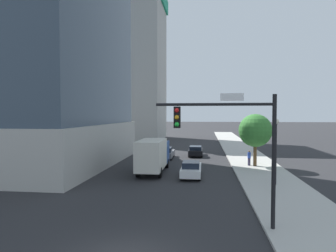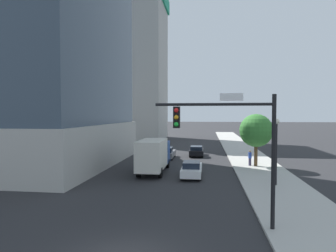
{
  "view_description": "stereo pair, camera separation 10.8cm",
  "coord_description": "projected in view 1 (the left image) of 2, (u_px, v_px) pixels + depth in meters",
  "views": [
    {
      "loc": [
        3.0,
        -10.61,
        5.64
      ],
      "look_at": [
        0.68,
        8.2,
        4.86
      ],
      "focal_mm": 31.91,
      "sensor_mm": 36.0,
      "label": 1
    },
    {
      "loc": [
        3.11,
        -10.59,
        5.64
      ],
      "look_at": [
        0.68,
        8.2,
        4.86
      ],
      "focal_mm": 31.91,
      "sensor_mm": 36.0,
      "label": 2
    }
  ],
  "objects": [
    {
      "name": "car_white",
      "position": [
        191.0,
        169.0,
        26.68
      ],
      "size": [
        1.75,
        4.75,
        1.42
      ],
      "color": "silver",
      "rests_on": "ground"
    },
    {
      "name": "street_tree",
      "position": [
        255.0,
        131.0,
        31.33
      ],
      "size": [
        3.47,
        3.47,
        5.47
      ],
      "color": "brown",
      "rests_on": "sidewalk"
    },
    {
      "name": "pedestrian_blue_shirt",
      "position": [
        249.0,
        158.0,
        31.62
      ],
      "size": [
        0.34,
        0.34,
        1.61
      ],
      "color": "#38334C",
      "rests_on": "sidewalk"
    },
    {
      "name": "car_gray",
      "position": [
        166.0,
        153.0,
        37.53
      ],
      "size": [
        1.86,
        4.53,
        1.46
      ],
      "color": "slate",
      "rests_on": "ground"
    },
    {
      "name": "box_truck",
      "position": [
        153.0,
        154.0,
        28.38
      ],
      "size": [
        2.24,
        7.26,
        3.22
      ],
      "color": "#1E4799",
      "rests_on": "ground"
    },
    {
      "name": "sidewalk",
      "position": [
        259.0,
        169.0,
        29.92
      ],
      "size": [
        5.09,
        120.0,
        0.15
      ],
      "primitive_type": "cube",
      "color": "#B2AFA8",
      "rests_on": "ground"
    },
    {
      "name": "traffic_light_pole",
      "position": [
        232.0,
        135.0,
        14.31
      ],
      "size": [
        5.75,
        0.48,
        6.47
      ],
      "color": "black",
      "rests_on": "sidewalk"
    },
    {
      "name": "construction_building",
      "position": [
        134.0,
        60.0,
        65.98
      ],
      "size": [
        13.7,
        22.32,
        42.13
      ],
      "color": "#B2AFA8",
      "rests_on": "ground"
    },
    {
      "name": "street_lamp",
      "position": [
        276.0,
        141.0,
        22.97
      ],
      "size": [
        0.44,
        0.44,
        5.12
      ],
      "color": "black",
      "rests_on": "sidewalk"
    },
    {
      "name": "car_black",
      "position": [
        196.0,
        151.0,
        39.69
      ],
      "size": [
        1.82,
        4.31,
        1.39
      ],
      "color": "black",
      "rests_on": "ground"
    }
  ]
}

